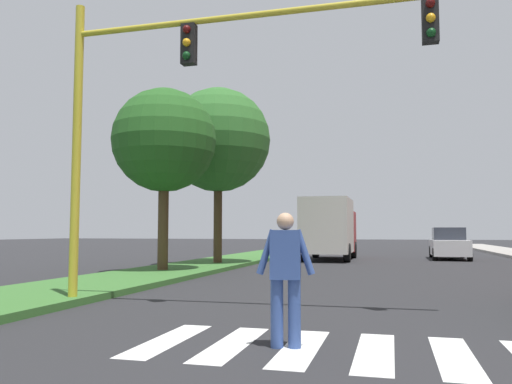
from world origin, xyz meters
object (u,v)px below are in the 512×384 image
object	(u,v)px
tree_mid	(164,141)
traffic_light_gantry	(185,83)
pedestrian_performer	(285,273)
truck_box_delivery	(329,228)
tree_far	(218,140)
sedan_midblock	(449,244)

from	to	relation	value
tree_mid	traffic_light_gantry	size ratio (longest dim) A/B	0.77
traffic_light_gantry	pedestrian_performer	size ratio (longest dim) A/B	4.88
tree_mid	truck_box_delivery	xyz separation A→B (m)	(4.50, 10.39, -2.98)
pedestrian_performer	truck_box_delivery	bearing A→B (deg)	95.14
tree_mid	traffic_light_gantry	bearing A→B (deg)	-62.24
tree_far	traffic_light_gantry	xyz separation A→B (m)	(3.33, -11.61, -1.04)
tree_far	traffic_light_gantry	size ratio (longest dim) A/B	0.91
tree_mid	pedestrian_performer	size ratio (longest dim) A/B	3.73
tree_mid	tree_far	distance (m)	4.47
traffic_light_gantry	pedestrian_performer	world-z (taller)	traffic_light_gantry
truck_box_delivery	traffic_light_gantry	bearing A→B (deg)	-92.26
pedestrian_performer	truck_box_delivery	size ratio (longest dim) A/B	0.27
pedestrian_performer	traffic_light_gantry	bearing A→B (deg)	133.06
traffic_light_gantry	truck_box_delivery	bearing A→B (deg)	87.74
tree_far	pedestrian_performer	distance (m)	16.09
tree_mid	truck_box_delivery	size ratio (longest dim) A/B	1.02
traffic_light_gantry	sedan_midblock	size ratio (longest dim) A/B	1.84
tree_mid	traffic_light_gantry	distance (m)	8.18
tree_far	sedan_midblock	xyz separation A→B (m)	(10.06, 8.36, -4.60)
tree_far	tree_mid	bearing A→B (deg)	-96.22
tree_far	pedestrian_performer	bearing A→B (deg)	-67.75
tree_mid	truck_box_delivery	world-z (taller)	tree_mid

